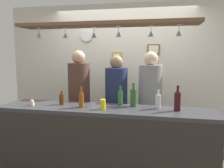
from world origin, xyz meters
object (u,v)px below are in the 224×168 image
drink_can (103,104)px  cupcake (32,103)px  person_middle_navy_shirt (116,99)px  bottle_beer_green_import (120,98)px  picture_frame_upper_small (154,49)px  person_right_grey_shirt (150,98)px  bottle_wine_dark_red (177,101)px  bottle_beer_brown_stubby (62,99)px  picture_frame_crest (117,59)px  wall_clock (87,36)px  bottle_champagne_green (133,97)px  bottle_beer_amber_tall (81,99)px  person_left_brown_shirt (79,95)px  bottle_soda_clear (158,101)px

drink_can → cupcake: (-0.95, 0.00, -0.03)m
person_middle_navy_shirt → bottle_beer_green_import: size_ratio=6.46×
picture_frame_upper_small → person_right_grey_shirt: bearing=-91.1°
bottle_wine_dark_red → bottle_beer_brown_stubby: bearing=178.5°
picture_frame_crest → wall_clock: 0.72m
person_middle_navy_shirt → drink_can: (-0.02, -0.75, 0.09)m
drink_can → picture_frame_upper_small: (0.54, 1.49, 0.68)m
cupcake → picture_frame_crest: (0.84, 1.48, 0.54)m
picture_frame_crest → bottle_champagne_green: bearing=-70.3°
person_middle_navy_shirt → bottle_wine_dark_red: 1.07m
person_right_grey_shirt → picture_frame_upper_small: size_ratio=7.89×
person_middle_navy_shirt → person_right_grey_shirt: person_right_grey_shirt is taller
person_right_grey_shirt → bottle_beer_brown_stubby: (-1.13, -0.60, 0.06)m
person_right_grey_shirt → cupcake: 1.65m
bottle_wine_dark_red → bottle_beer_amber_tall: size_ratio=1.15×
person_left_brown_shirt → picture_frame_upper_small: size_ratio=7.97×
person_middle_navy_shirt → wall_clock: 1.44m
bottle_champagne_green → bottle_soda_clear: size_ratio=1.30×
bottle_soda_clear → bottle_beer_green_import: bearing=173.9°
person_right_grey_shirt → bottle_beer_green_import: (-0.36, -0.53, 0.09)m
person_left_brown_shirt → bottle_soda_clear: size_ratio=7.63×
bottle_beer_amber_tall → cupcake: bottle_beer_amber_tall is taller
drink_can → wall_clock: 1.88m
person_middle_navy_shirt → cupcake: bearing=-142.4°
bottle_beer_brown_stubby → picture_frame_upper_small: (1.14, 1.34, 0.67)m
person_middle_navy_shirt → bottle_beer_amber_tall: size_ratio=6.46×
bottle_beer_brown_stubby → picture_frame_upper_small: 1.88m
person_left_brown_shirt → picture_frame_crest: bearing=57.7°
bottle_wine_dark_red → picture_frame_upper_small: bearing=103.4°
bottle_champagne_green → picture_frame_upper_small: bearing=80.9°
bottle_beer_green_import → picture_frame_crest: bearing=102.6°
bottle_soda_clear → bottle_beer_brown_stubby: 1.25m
person_middle_navy_shirt → picture_frame_crest: bearing=100.0°
bottle_beer_brown_stubby → bottle_wine_dark_red: bearing=-1.5°
bottle_wine_dark_red → bottle_soda_clear: 0.23m
picture_frame_upper_small → drink_can: bearing=-109.9°
person_right_grey_shirt → wall_clock: size_ratio=7.89×
person_left_brown_shirt → drink_can: 0.95m
person_middle_navy_shirt → bottle_beer_green_import: (0.15, -0.53, 0.13)m
bottle_soda_clear → picture_frame_upper_small: 1.47m
person_right_grey_shirt → cupcake: size_ratio=22.25×
person_right_grey_shirt → bottle_beer_amber_tall: person_right_grey_shirt is taller
person_middle_navy_shirt → bottle_beer_amber_tall: 0.78m
person_right_grey_shirt → drink_can: (-0.52, -0.75, 0.05)m
bottle_champagne_green → drink_can: size_ratio=2.46×
bottle_beer_amber_tall → drink_can: size_ratio=2.13×
bottle_soda_clear → picture_frame_crest: picture_frame_crest is taller
bottle_beer_brown_stubby → drink_can: size_ratio=1.48×
bottle_beer_amber_tall → bottle_soda_clear: (0.94, 0.13, -0.01)m
person_middle_navy_shirt → picture_frame_upper_small: 1.19m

